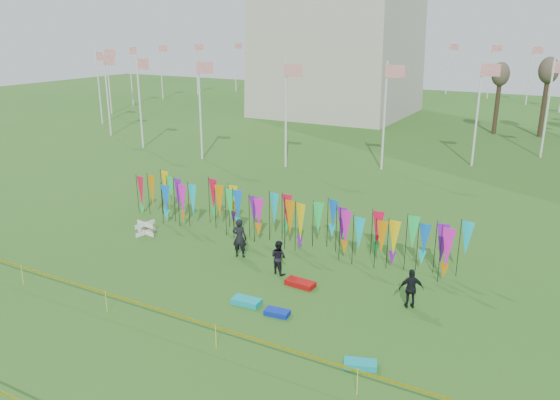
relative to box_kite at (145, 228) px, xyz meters
The scene contains 13 objects.
ground 7.90m from the box_kite, 36.86° to the right, with size 160.00×160.00×0.00m, color #265818.
flagpole_ring 44.10m from the box_kite, 100.08° to the left, with size 57.40×56.16×8.00m.
banner_row 7.16m from the box_kite, 21.04° to the left, with size 18.64×0.64×2.42m.
caution_tape_near 9.19m from the box_kite, 48.48° to the right, with size 26.00×0.02×0.90m.
caution_tape_far 13.90m from the box_kite, 64.01° to the right, with size 26.00×0.02×0.90m.
box_kite is the anchor object (origin of this frame).
person_left 5.87m from the box_kite, ahead, with size 0.69×0.50×1.89m, color black.
person_mid 8.37m from the box_kite, ahead, with size 0.75×0.46×1.53m, color black.
person_right 14.29m from the box_kite, ahead, with size 0.93×0.53×1.60m, color black.
kite_bag_turquoise 9.37m from the box_kite, 23.70° to the right, with size 1.13×0.57×0.23m, color #0BA3AB.
kite_bag_blue 10.78m from the box_kite, 21.37° to the right, with size 0.93×0.49×0.19m, color #0A28AB.
kite_bag_red 9.80m from the box_kite, ahead, with size 1.25×0.57×0.23m, color #B00D0B.
kite_bag_teal 15.02m from the box_kite, 21.57° to the right, with size 1.04×0.50×0.20m, color #0C9EA9.
Camera 1 is at (12.63, -15.12, 10.37)m, focal length 35.00 mm.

